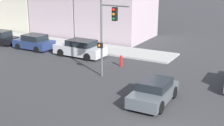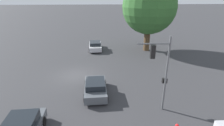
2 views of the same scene
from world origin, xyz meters
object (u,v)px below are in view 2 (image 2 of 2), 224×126
(street_tree, at_px, (149,7))
(traffic_signal, at_px, (160,65))
(crossing_car_1, at_px, (95,46))
(crossing_car_2, at_px, (95,88))

(street_tree, height_order, traffic_signal, street_tree)
(traffic_signal, distance_m, crossing_car_1, 16.71)
(street_tree, height_order, crossing_car_2, street_tree)
(street_tree, bearing_deg, crossing_car_1, -96.32)
(traffic_signal, bearing_deg, crossing_car_1, 19.36)
(street_tree, distance_m, crossing_car_1, 9.86)
(street_tree, bearing_deg, traffic_signal, -12.57)
(street_tree, relative_size, crossing_car_2, 2.65)
(traffic_signal, distance_m, crossing_car_2, 5.95)
(street_tree, height_order, crossing_car_1, street_tree)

